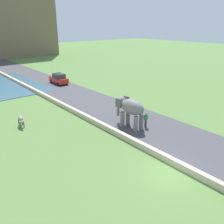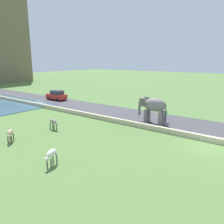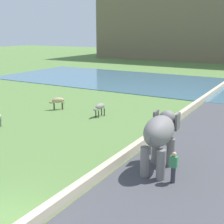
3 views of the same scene
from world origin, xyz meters
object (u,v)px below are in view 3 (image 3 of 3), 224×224
cow_grey (100,107)px  elephant (160,133)px  person_beside_elephant (173,167)px  cow_tan (57,101)px

cow_grey → elephant: bearing=-40.8°
elephant → person_beside_elephant: 1.96m
cow_grey → cow_tan: size_ratio=1.11×
elephant → cow_grey: (-8.33, 7.19, -1.20)m
person_beside_elephant → cow_grey: (-9.48, 8.27, -0.04)m
cow_grey → cow_tan: same height
cow_grey → cow_tan: (-4.69, 0.07, 0.00)m
elephant → person_beside_elephant: bearing=-43.2°
person_beside_elephant → cow_tan: 16.44m
elephant → cow_tan: (-13.03, 7.25, -1.20)m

